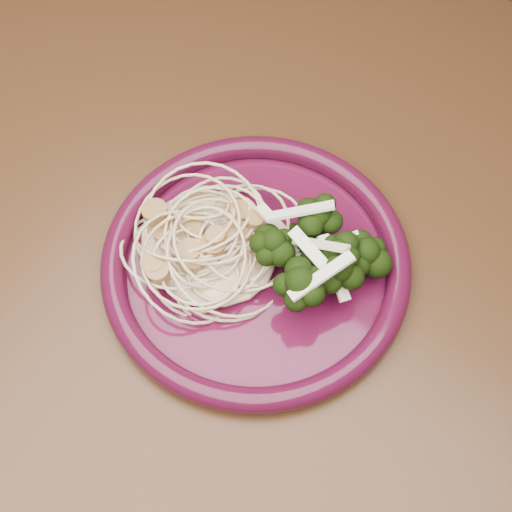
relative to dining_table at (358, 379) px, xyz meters
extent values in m
plane|color=brown|center=(0.00, 0.00, -0.65)|extent=(3.50, 3.50, 0.00)
cube|color=#472814|center=(0.00, 0.00, 0.08)|extent=(1.20, 0.80, 0.04)
cylinder|color=#472814|center=(-0.55, 0.35, -0.30)|extent=(0.06, 0.06, 0.71)
cylinder|color=#450B25|center=(-0.11, 0.00, 0.10)|extent=(0.30, 0.30, 0.01)
torus|color=#450D26|center=(-0.11, 0.00, 0.11)|extent=(0.31, 0.31, 0.02)
ellipsoid|color=beige|center=(-0.15, -0.01, 0.12)|extent=(0.14, 0.13, 0.03)
ellipsoid|color=black|center=(-0.06, 0.01, 0.13)|extent=(0.11, 0.14, 0.04)
camera|label=1|loc=(0.04, -0.23, 0.61)|focal=50.00mm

